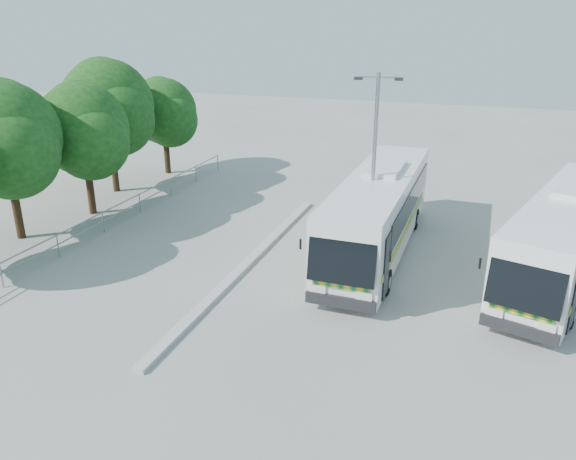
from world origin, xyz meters
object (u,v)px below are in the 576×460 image
at_px(coach_main, 378,211).
at_px(coach_adjacent, 565,235).
at_px(lamppost, 374,160).
at_px(tree_far_c, 84,130).
at_px(tree_far_e, 165,112).
at_px(tree_far_d, 109,106).
at_px(tree_far_b, 5,137).

bearing_deg(coach_main, coach_adjacent, -1.58).
relative_size(coach_main, lamppost, 1.61).
bearing_deg(tree_far_c, coach_main, -0.91).
xyz_separation_m(tree_far_e, lamppost, (14.77, -9.09, 0.21)).
bearing_deg(lamppost, coach_main, 66.93).
xyz_separation_m(tree_far_c, coach_adjacent, (21.47, -0.53, -2.50)).
distance_m(tree_far_c, tree_far_d, 3.93).
bearing_deg(tree_far_c, coach_adjacent, -1.40).
bearing_deg(lamppost, coach_adjacent, -5.05).
distance_m(tree_far_c, coach_main, 14.65).
bearing_deg(coach_adjacent, coach_main, -165.89).
xyz_separation_m(tree_far_c, coach_main, (14.44, -0.23, -2.44)).
distance_m(tree_far_c, coach_adjacent, 21.62).
bearing_deg(coach_main, lamppost, -104.28).
bearing_deg(tree_far_b, tree_far_e, 88.17).
distance_m(coach_adjacent, lamppost, 7.58).
bearing_deg(lamppost, tree_far_c, 168.49).
bearing_deg(coach_adjacent, tree_far_c, -164.87).
relative_size(tree_far_c, coach_main, 0.54).
distance_m(tree_far_e, lamppost, 17.35).
relative_size(coach_main, coach_adjacent, 1.02).
height_order(tree_far_b, coach_main, tree_far_b).
xyz_separation_m(tree_far_c, lamppost, (14.27, -0.89, -0.16)).
distance_m(tree_far_b, lamppost, 15.46).
distance_m(coach_main, coach_adjacent, 7.03).
xyz_separation_m(tree_far_b, coach_main, (15.34, 3.67, -2.75)).
xyz_separation_m(coach_main, lamppost, (-0.18, -0.66, 2.28)).
bearing_deg(tree_far_b, tree_far_d, 92.23).
bearing_deg(tree_far_d, coach_adjacent, -10.57).
relative_size(tree_far_b, tree_far_d, 0.95).
bearing_deg(coach_main, tree_far_b, -165.69).
bearing_deg(coach_adjacent, lamppost, -160.57).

